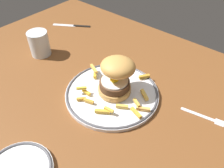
# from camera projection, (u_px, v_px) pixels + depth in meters

# --- Properties ---
(ground_plane) EXTENTS (1.32, 0.96, 0.04)m
(ground_plane) POSITION_uv_depth(u_px,v_px,m) (104.00, 99.00, 0.73)
(ground_plane) COLOR brown
(dinner_plate) EXTENTS (0.29, 0.29, 0.02)m
(dinner_plate) POSITION_uv_depth(u_px,v_px,m) (112.00, 93.00, 0.71)
(dinner_plate) COLOR silver
(dinner_plate) RESTS_ON ground_plane
(burger) EXTENTS (0.13, 0.13, 0.12)m
(burger) POSITION_uv_depth(u_px,v_px,m) (117.00, 75.00, 0.67)
(burger) COLOR tan
(burger) RESTS_ON dinner_plate
(fries_pile) EXTENTS (0.26, 0.24, 0.03)m
(fries_pile) POSITION_uv_depth(u_px,v_px,m) (116.00, 93.00, 0.69)
(fries_pile) COLOR gold
(fries_pile) RESTS_ON dinner_plate
(water_glass) EXTENTS (0.08, 0.08, 0.09)m
(water_glass) POSITION_uv_depth(u_px,v_px,m) (40.00, 45.00, 0.86)
(water_glass) COLOR silver
(water_glass) RESTS_ON ground_plane
(fork) EXTENTS (0.14, 0.04, 0.00)m
(fork) POSITION_uv_depth(u_px,v_px,m) (207.00, 118.00, 0.64)
(fork) COLOR silver
(fork) RESTS_ON ground_plane
(knife) EXTENTS (0.16, 0.11, 0.01)m
(knife) POSITION_uv_depth(u_px,v_px,m) (74.00, 25.00, 1.05)
(knife) COLOR black
(knife) RESTS_ON ground_plane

